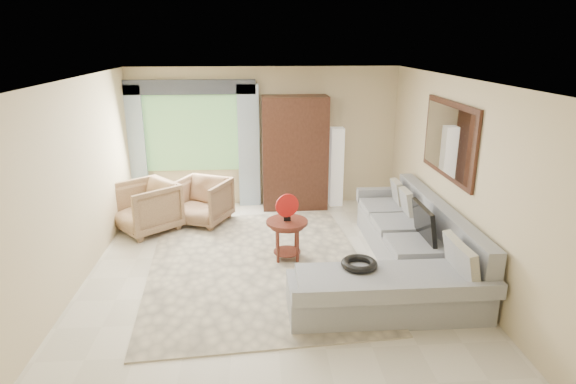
{
  "coord_description": "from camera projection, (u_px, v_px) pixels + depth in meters",
  "views": [
    {
      "loc": [
        -0.21,
        -5.97,
        3.07
      ],
      "look_at": [
        0.25,
        0.35,
        1.05
      ],
      "focal_mm": 30.0,
      "sensor_mm": 36.0,
      "label": 1
    }
  ],
  "objects": [
    {
      "name": "valance",
      "position": [
        189.0,
        87.0,
        8.6
      ],
      "size": [
        2.4,
        0.12,
        0.26
      ],
      "primitive_type": "cube",
      "color": "#1E232D",
      "rests_on": "wall_back"
    },
    {
      "name": "red_disc",
      "position": [
        287.0,
        205.0,
        6.78
      ],
      "size": [
        0.34,
        0.11,
        0.34
      ],
      "primitive_type": "cylinder",
      "rotation": [
        1.57,
        0.0,
        0.26
      ],
      "color": "red",
      "rests_on": "coffee_table"
    },
    {
      "name": "armoire",
      "position": [
        295.0,
        153.0,
        8.93
      ],
      "size": [
        1.2,
        0.55,
        2.1
      ],
      "primitive_type": "cube",
      "color": "#321910",
      "rests_on": "ground"
    },
    {
      "name": "ground",
      "position": [
        272.0,
        273.0,
        6.62
      ],
      "size": [
        6.0,
        6.0,
        0.0
      ],
      "primitive_type": "plane",
      "color": "silver",
      "rests_on": "ground"
    },
    {
      "name": "curtain_right",
      "position": [
        249.0,
        147.0,
        8.99
      ],
      "size": [
        0.4,
        0.08,
        2.3
      ],
      "primitive_type": "cube",
      "color": "#9EB7CC",
      "rests_on": "ground"
    },
    {
      "name": "garden_hose",
      "position": [
        359.0,
        264.0,
        5.66
      ],
      "size": [
        0.43,
        0.43,
        0.09
      ],
      "primitive_type": "torus",
      "color": "black",
      "rests_on": "sectional_sofa"
    },
    {
      "name": "armchair_right",
      "position": [
        202.0,
        201.0,
        8.31
      ],
      "size": [
        1.12,
        1.13,
        0.78
      ],
      "primitive_type": "imported",
      "rotation": [
        0.0,
        0.0,
        -0.44
      ],
      "color": "#92694F",
      "rests_on": "ground"
    },
    {
      "name": "window",
      "position": [
        192.0,
        133.0,
        8.93
      ],
      "size": [
        1.8,
        0.04,
        1.4
      ],
      "primitive_type": "cube",
      "color": "#669E59",
      "rests_on": "wall_back"
    },
    {
      "name": "potted_plant",
      "position": [
        160.0,
        201.0,
        8.69
      ],
      "size": [
        0.58,
        0.53,
        0.55
      ],
      "primitive_type": "imported",
      "rotation": [
        0.0,
        0.0,
        0.25
      ],
      "color": "#999999",
      "rests_on": "ground"
    },
    {
      "name": "curtain_left",
      "position": [
        134.0,
        148.0,
        8.84
      ],
      "size": [
        0.4,
        0.08,
        2.3
      ],
      "primitive_type": "cube",
      "color": "#9EB7CC",
      "rests_on": "ground"
    },
    {
      "name": "floor_lamp",
      "position": [
        336.0,
        167.0,
        9.13
      ],
      "size": [
        0.24,
        0.24,
        1.5
      ],
      "primitive_type": "cube",
      "color": "silver",
      "rests_on": "ground"
    },
    {
      "name": "armchair_left",
      "position": [
        146.0,
        207.0,
        7.95
      ],
      "size": [
        1.28,
        1.28,
        0.84
      ],
      "primitive_type": "imported",
      "rotation": [
        0.0,
        0.0,
        -0.87
      ],
      "color": "#9F7E57",
      "rests_on": "ground"
    },
    {
      "name": "area_rug",
      "position": [
        258.0,
        264.0,
        6.84
      ],
      "size": [
        3.29,
        4.21,
        0.02
      ],
      "primitive_type": "cube",
      "rotation": [
        0.0,
        0.0,
        0.07
      ],
      "color": "beige",
      "rests_on": "ground"
    },
    {
      "name": "sectional_sofa",
      "position": [
        404.0,
        255.0,
        6.49
      ],
      "size": [
        2.3,
        3.46,
        0.9
      ],
      "color": "#93969B",
      "rests_on": "ground"
    },
    {
      "name": "wall_mirror",
      "position": [
        449.0,
        140.0,
        6.6
      ],
      "size": [
        0.05,
        1.7,
        1.05
      ],
      "color": "black",
      "rests_on": "wall_right"
    },
    {
      "name": "coffee_table",
      "position": [
        287.0,
        239.0,
        6.94
      ],
      "size": [
        0.6,
        0.6,
        0.6
      ],
      "rotation": [
        0.0,
        0.0,
        0.38
      ],
      "color": "#451B12",
      "rests_on": "ground"
    },
    {
      "name": "tv_screen",
      "position": [
        424.0,
        223.0,
        6.45
      ],
      "size": [
        0.14,
        0.74,
        0.48
      ],
      "primitive_type": "cube",
      "rotation": [
        0.0,
        -0.17,
        0.0
      ],
      "color": "black",
      "rests_on": "sectional_sofa"
    }
  ]
}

